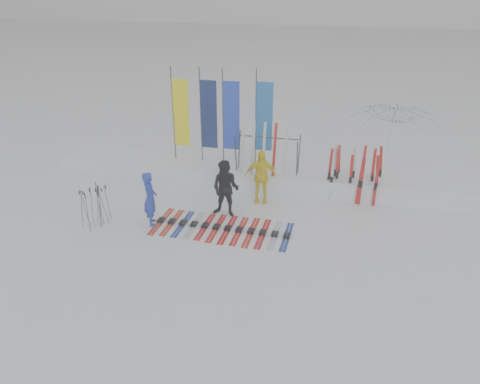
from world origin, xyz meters
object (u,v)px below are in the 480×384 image
(tent_canopy, at_px, (391,145))
(ski_row, at_px, (222,228))
(ski_rack, at_px, (267,149))
(person_black, at_px, (226,189))
(person_yellow, at_px, (261,176))
(person_blue, at_px, (150,199))

(tent_canopy, relative_size, ski_row, 0.81)
(ski_rack, bearing_deg, person_black, -110.21)
(tent_canopy, height_order, ski_row, tent_canopy)
(person_black, distance_m, tent_canopy, 5.88)
(person_black, bearing_deg, tent_canopy, 41.70)
(person_black, xyz_separation_m, tent_canopy, (4.67, 3.52, 0.54))
(person_black, xyz_separation_m, person_yellow, (0.80, 1.14, 0.00))
(tent_canopy, xyz_separation_m, ski_row, (-4.54, -4.37, -1.36))
(person_blue, xyz_separation_m, ski_row, (2.05, 0.18, -0.76))
(person_yellow, height_order, ski_rack, ski_rack)
(person_black, bearing_deg, ski_rack, 74.52)
(person_yellow, distance_m, tent_canopy, 4.57)
(person_yellow, xyz_separation_m, ski_rack, (-0.00, 1.04, 0.53))
(person_blue, xyz_separation_m, tent_canopy, (6.59, 4.55, 0.60))
(person_blue, distance_m, person_yellow, 3.48)
(ski_row, bearing_deg, tent_canopy, 43.88)
(person_black, height_order, person_yellow, same)
(tent_canopy, bearing_deg, person_yellow, -148.46)
(ski_row, bearing_deg, ski_rack, 77.51)
(person_black, height_order, tent_canopy, tent_canopy)
(person_yellow, height_order, tent_canopy, tent_canopy)
(person_blue, xyz_separation_m, person_black, (1.92, 1.03, 0.06))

